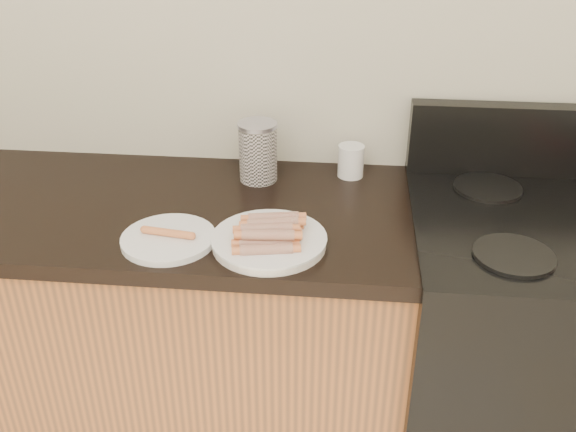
# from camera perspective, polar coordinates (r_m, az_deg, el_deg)

# --- Properties ---
(wall_back) EXTENTS (4.00, 0.04, 2.60)m
(wall_back) POSITION_cam_1_polar(r_m,az_deg,el_deg) (1.80, -1.83, 16.69)
(wall_back) COLOR silver
(wall_back) RESTS_ON ground
(cabinet_base) EXTENTS (2.20, 0.59, 0.86)m
(cabinet_base) POSITION_cam_1_polar(r_m,az_deg,el_deg) (2.12, -22.02, -9.79)
(cabinet_base) COLOR #A1592B
(cabinet_base) RESTS_ON floor
(stove) EXTENTS (0.76, 0.65, 0.91)m
(stove) POSITION_cam_1_polar(r_m,az_deg,el_deg) (1.95, 21.16, -12.31)
(stove) COLOR black
(stove) RESTS_ON floor
(stove_panel) EXTENTS (0.76, 0.06, 0.20)m
(stove_panel) POSITION_cam_1_polar(r_m,az_deg,el_deg) (1.91, 22.18, 6.18)
(stove_panel) COLOR black
(stove_panel) RESTS_ON stove
(burner_near_left) EXTENTS (0.18, 0.18, 0.01)m
(burner_near_left) POSITION_cam_1_polar(r_m,az_deg,el_deg) (1.51, 19.44, -3.31)
(burner_near_left) COLOR black
(burner_near_left) RESTS_ON stove
(burner_far_left) EXTENTS (0.18, 0.18, 0.01)m
(burner_far_left) POSITION_cam_1_polar(r_m,az_deg,el_deg) (1.80, 17.33, 2.43)
(burner_far_left) COLOR black
(burner_far_left) RESTS_ON stove
(main_plate) EXTENTS (0.30, 0.30, 0.02)m
(main_plate) POSITION_cam_1_polar(r_m,az_deg,el_deg) (1.49, -1.69, -2.33)
(main_plate) COLOR white
(main_plate) RESTS_ON counter_slab
(side_plate) EXTENTS (0.24, 0.24, 0.02)m
(side_plate) POSITION_cam_1_polar(r_m,az_deg,el_deg) (1.53, -10.58, -2.02)
(side_plate) COLOR silver
(side_plate) RESTS_ON counter_slab
(hotdog_pile) EXTENTS (0.12, 0.17, 0.05)m
(hotdog_pile) POSITION_cam_1_polar(r_m,az_deg,el_deg) (1.47, -1.70, -1.33)
(hotdog_pile) COLOR maroon
(hotdog_pile) RESTS_ON main_plate
(plain_sausages) EXTENTS (0.12, 0.04, 0.02)m
(plain_sausages) POSITION_cam_1_polar(r_m,az_deg,el_deg) (1.52, -10.63, -1.46)
(plain_sausages) COLOR #DD5F34
(plain_sausages) RESTS_ON side_plate
(canister) EXTENTS (0.11, 0.11, 0.17)m
(canister) POSITION_cam_1_polar(r_m,az_deg,el_deg) (1.77, -2.69, 5.73)
(canister) COLOR silver
(canister) RESTS_ON counter_slab
(mug) EXTENTS (0.07, 0.07, 0.09)m
(mug) POSITION_cam_1_polar(r_m,az_deg,el_deg) (1.82, 5.61, 4.89)
(mug) COLOR white
(mug) RESTS_ON counter_slab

